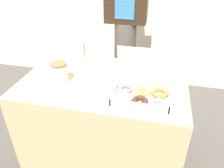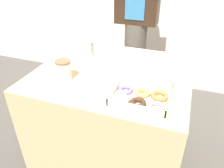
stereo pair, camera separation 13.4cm
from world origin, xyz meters
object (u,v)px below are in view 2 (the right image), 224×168
coffee_cup (64,70)px  person_customer (136,22)px  napkin_holder (86,49)px  donut_box (141,94)px

coffee_cup → person_customer: bearing=67.8°
coffee_cup → napkin_holder: size_ratio=1.13×
donut_box → napkin_holder: bearing=141.0°
donut_box → person_customer: person_customer is taller
donut_box → person_customer: 0.87m
donut_box → napkin_holder: 0.76m
donut_box → person_customer: bearing=106.8°
person_customer → donut_box: bearing=-73.2°
coffee_cup → person_customer: 0.83m
donut_box → coffee_cup: donut_box is taller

